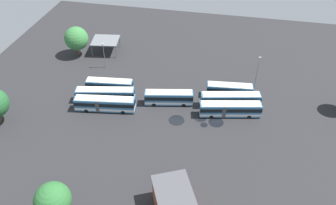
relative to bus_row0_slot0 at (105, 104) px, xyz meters
The scene contains 19 objects.
ground_plane 15.59m from the bus_row0_slot0, 21.71° to the left, with size 110.22×110.22×0.00m, color #28282B.
bus_row0_slot0 is the anchor object (origin of this frame).
bus_row0_slot1 3.63m from the bus_row0_slot0, 108.19° to the left, with size 14.78×5.33×3.64m.
bus_row0_slot2 7.43m from the bus_row0_slot0, 100.06° to the left, with size 12.24×3.94×3.64m.
bus_row1_slot1 15.74m from the bus_row0_slot0, 20.79° to the left, with size 12.20×4.82×3.64m.
bus_row2_slot0 30.11m from the bus_row0_slot0, ahead, with size 14.78×5.50×3.64m.
bus_row2_slot1 30.66m from the bus_row0_slot0, 14.83° to the left, with size 14.78×5.58×3.64m.
bus_row2_slot2 31.45m from the bus_row0_slot0, 21.75° to the left, with size 11.73×3.75×3.64m.
depot_building 32.70m from the bus_row0_slot0, 48.28° to the right, with size 9.46×10.52×5.82m.
maintenance_shelter 28.11m from the bus_row0_slot0, 109.08° to the left, with size 8.74×8.07×4.09m.
lamp_post_by_building 39.60m from the bus_row0_slot0, 25.48° to the left, with size 0.56×0.28×9.34m.
lamp_post_mid_lot 19.39m from the bus_row0_slot0, 109.72° to the left, with size 0.56×0.28×7.81m.
tree_west_edge 28.78m from the bus_row0_slot0, 125.98° to the left, with size 6.98×6.98×9.03m.
tree_north_edge 30.66m from the bus_row0_slot0, 85.23° to the right, with size 6.16×6.16×9.14m.
puddle_near_shelter 24.39m from the bus_row0_slot0, ahead, with size 1.76×1.76×0.01m, color black.
puddle_centre_drain 17.86m from the bus_row0_slot0, ahead, with size 3.81×3.81×0.01m, color black.
puddle_back_corner 23.27m from the bus_row0_slot0, ahead, with size 3.20×3.20×0.01m, color black.
puddle_between_rows 21.09m from the bus_row0_slot0, 30.19° to the left, with size 3.22×3.22×0.01m, color black.
puddle_front_lane 27.07m from the bus_row0_slot0, ahead, with size 3.60×3.60×0.01m, color black.
Camera 1 is at (13.53, -64.65, 53.70)m, focal length 36.23 mm.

